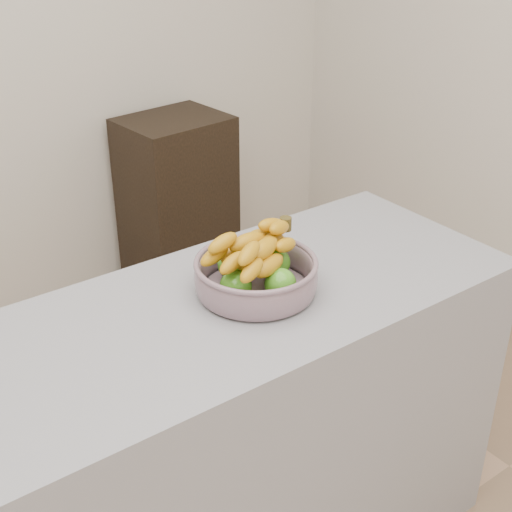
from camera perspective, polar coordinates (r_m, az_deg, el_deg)
The scene contains 3 objects.
counter at distance 1.90m, azimuth -8.55°, elevation -17.69°, with size 2.00×0.60×0.90m, color gray.
cabinet at distance 3.43m, azimuth -6.29°, elevation 4.19°, with size 0.47×0.37×0.84m, color black.
fruit_bowl at distance 1.73m, azimuth -0.01°, elevation -1.33°, with size 0.30×0.30×0.16m.
Camera 1 is at (-0.56, -0.96, 1.81)m, focal length 50.00 mm.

